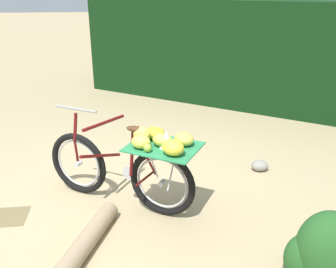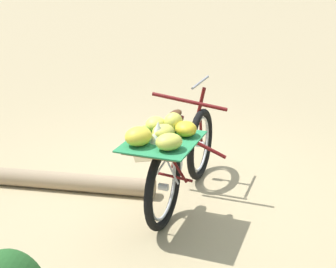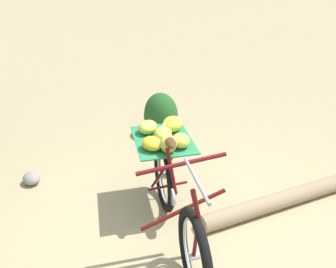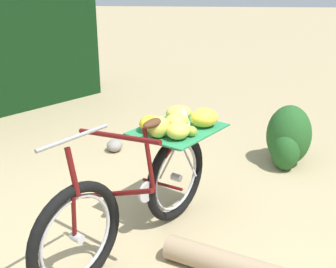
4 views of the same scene
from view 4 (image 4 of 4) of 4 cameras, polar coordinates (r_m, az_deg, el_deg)
The scene contains 4 objects.
ground_plane at distance 3.12m, azimuth -4.72°, elevation -16.44°, with size 60.00×60.00×0.00m, color tan.
bicycle at distance 3.05m, azimuth -2.80°, elevation -5.77°, with size 1.67×1.19×1.03m.
shrub_cluster at distance 4.60m, azimuth 16.24°, elevation -0.55°, with size 0.68×0.47×0.65m.
path_stone at distance 4.84m, azimuth -7.37°, elevation -1.56°, with size 0.22×0.18×0.14m, color gray.
Camera 4 is at (2.45, 0.49, 1.87)m, focal length 44.22 mm.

